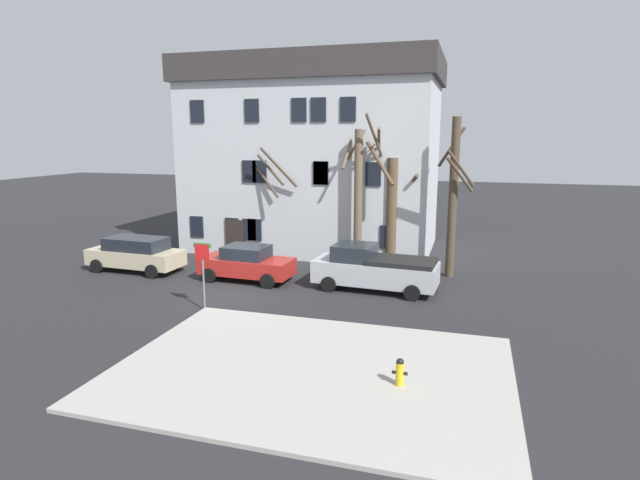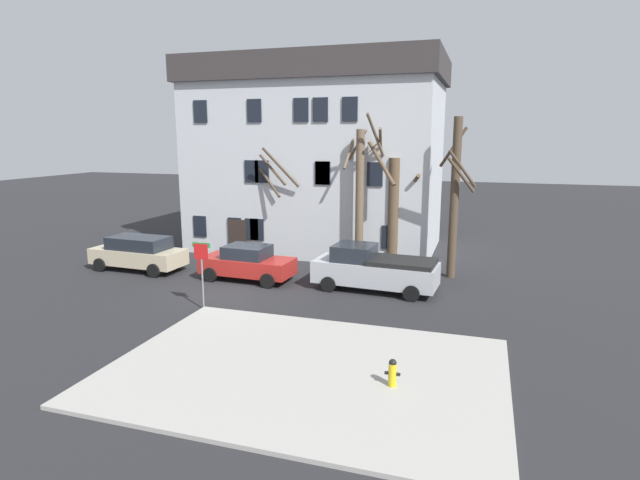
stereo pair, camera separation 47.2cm
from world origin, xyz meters
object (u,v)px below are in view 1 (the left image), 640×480
at_px(car_beige_wagon, 136,254).
at_px(pickup_truck_silver, 374,269).
at_px(tree_bare_mid, 359,191).
at_px(tree_bare_near, 278,201).
at_px(building_main, 314,155).
at_px(tree_bare_end, 453,196).
at_px(fire_hydrant, 400,371).
at_px(street_sign_pole, 203,264).
at_px(car_red_sedan, 247,263).
at_px(tree_bare_far, 392,208).

xyz_separation_m(car_beige_wagon, pickup_truck_silver, (12.06, 0.23, 0.06)).
bearing_deg(tree_bare_mid, tree_bare_near, 171.72).
xyz_separation_m(building_main, tree_bare_end, (8.35, -4.88, -1.65)).
distance_m(fire_hydrant, street_sign_pole, 9.36).
distance_m(building_main, street_sign_pole, 13.19).
distance_m(car_red_sedan, fire_hydrant, 12.04).
height_order(building_main, tree_bare_mid, building_main).
distance_m(pickup_truck_silver, street_sign_pole, 7.48).
relative_size(tree_bare_mid, street_sign_pole, 2.91).
height_order(tree_bare_end, car_beige_wagon, tree_bare_end).
relative_size(car_red_sedan, street_sign_pole, 1.66).
xyz_separation_m(car_beige_wagon, street_sign_pole, (6.22, -4.35, 0.98)).
xyz_separation_m(tree_bare_far, car_beige_wagon, (-12.16, -4.37, -2.21)).
xyz_separation_m(tree_bare_end, fire_hydrant, (-0.75, -12.04, -3.42)).
distance_m(tree_bare_end, pickup_truck_silver, 5.36).
xyz_separation_m(car_beige_wagon, car_red_sedan, (6.05, 0.01, -0.07)).
bearing_deg(building_main, street_sign_pole, -92.74).
xyz_separation_m(tree_bare_mid, street_sign_pole, (-4.36, -8.11, -2.08)).
distance_m(tree_bare_far, tree_bare_end, 3.27).
xyz_separation_m(building_main, pickup_truck_silver, (5.24, -8.07, -4.63)).
height_order(fire_hydrant, street_sign_pole, street_sign_pole).
distance_m(pickup_truck_silver, fire_hydrant, 9.18).
distance_m(tree_bare_near, car_red_sedan, 5.04).
distance_m(tree_bare_end, car_red_sedan, 10.22).
bearing_deg(tree_bare_end, pickup_truck_silver, -134.28).
height_order(tree_bare_far, car_red_sedan, tree_bare_far).
bearing_deg(car_beige_wagon, building_main, 50.58).
height_order(tree_bare_near, car_red_sedan, tree_bare_near).
bearing_deg(car_beige_wagon, street_sign_pole, -34.96).
bearing_deg(car_red_sedan, tree_bare_mid, 39.63).
relative_size(tree_bare_end, car_beige_wagon, 1.55).
relative_size(tree_bare_mid, pickup_truck_silver, 1.41).
height_order(tree_bare_far, tree_bare_end, tree_bare_end).
height_order(tree_bare_near, car_beige_wagon, tree_bare_near).
bearing_deg(tree_bare_far, street_sign_pole, -124.30).
bearing_deg(fire_hydrant, tree_bare_end, 86.45).
xyz_separation_m(building_main, fire_hydrant, (7.60, -16.93, -5.07)).
xyz_separation_m(tree_bare_mid, fire_hydrant, (3.84, -12.39, -3.44)).
relative_size(building_main, street_sign_pole, 5.46).
xyz_separation_m(building_main, car_red_sedan, (-0.78, -8.29, -4.75)).
height_order(building_main, fire_hydrant, building_main).
height_order(tree_bare_near, fire_hydrant, tree_bare_near).
bearing_deg(tree_bare_end, car_beige_wagon, -167.30).
bearing_deg(tree_bare_mid, fire_hydrant, -72.76).
bearing_deg(fire_hydrant, car_beige_wagon, 149.12).
relative_size(tree_bare_end, street_sign_pole, 2.83).
xyz_separation_m(car_red_sedan, street_sign_pole, (0.17, -4.36, 1.04)).
bearing_deg(fire_hydrant, tree_bare_far, 99.89).
height_order(car_beige_wagon, street_sign_pole, street_sign_pole).
bearing_deg(car_red_sedan, pickup_truck_silver, 2.09).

